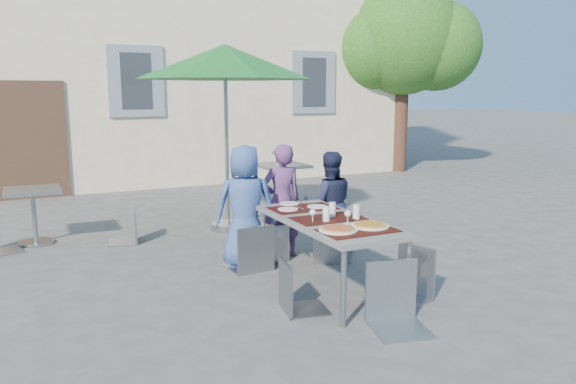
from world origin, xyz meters
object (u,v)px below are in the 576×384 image
pizza_near_right (370,225)px  chair_4 (411,241)px  chair_3 (296,257)px  bg_chair_r_1 (335,176)px  dining_table (328,224)px  chair_5 (397,256)px  bg_chair_l_1 (252,183)px  chair_0 (251,219)px  pizza_near_left (338,229)px  child_2 (329,203)px  child_0 (245,206)px  patio_umbrella (225,63)px  cafe_table_0 (33,207)px  chair_1 (271,221)px  child_1 (282,201)px  chair_2 (331,212)px  cafe_table_1 (282,178)px  bg_chair_r_0 (128,207)px

pizza_near_right → chair_4: 0.48m
chair_3 → bg_chair_r_1: bearing=55.3°
dining_table → chair_5: chair_5 is taller
dining_table → pizza_near_right: pizza_near_right is taller
bg_chair_l_1 → dining_table: bearing=-100.3°
chair_0 → pizza_near_left: bearing=-78.6°
dining_table → child_2: 1.30m
child_2 → bg_chair_l_1: child_2 is taller
child_0 → patio_umbrella: bearing=-83.9°
child_0 → bg_chair_l_1: (1.12, 2.57, -0.19)m
dining_table → cafe_table_0: bearing=129.2°
chair_1 → bg_chair_l_1: bearing=73.0°
chair_0 → dining_table: bearing=-63.7°
child_2 → chair_4: size_ratio=1.31×
bg_chair_l_1 → bg_chair_r_1: (1.55, -0.06, 0.01)m
child_1 → chair_2: size_ratio=1.35×
pizza_near_left → patio_umbrella: (0.12, 3.31, 1.62)m
chair_1 → cafe_table_1: bearing=62.1°
chair_3 → cafe_table_1: chair_3 is taller
child_2 → cafe_table_1: bearing=-82.0°
chair_2 → chair_1: bearing=151.9°
child_0 → cafe_table_0: size_ratio=1.91×
patio_umbrella → chair_2: bearing=-73.8°
pizza_near_right → child_1: (-0.09, 1.77, -0.08)m
pizza_near_right → bg_chair_r_0: size_ratio=0.43×
chair_1 → dining_table: bearing=-85.0°
cafe_table_1 → chair_2: bearing=-103.1°
chair_4 → child_0: bearing=122.7°
child_0 → chair_1: (0.35, 0.05, -0.21)m
pizza_near_left → bg_chair_l_1: size_ratio=0.40×
pizza_near_left → cafe_table_1: bearing=71.8°
chair_4 → cafe_table_0: (-3.23, 3.76, -0.07)m
pizza_near_right → bg_chair_r_0: (-1.67, 3.23, -0.28)m
chair_2 → pizza_near_left: bearing=-117.9°
chair_1 → bg_chair_r_0: bearing=131.1°
bg_chair_r_1 → pizza_near_right: bearing=-116.4°
chair_5 → bg_chair_r_0: bearing=112.7°
chair_4 → cafe_table_0: size_ratio=1.32×
child_2 → chair_0: size_ratio=1.27×
chair_0 → chair_1: bearing=34.6°
child_1 → cafe_table_1: size_ratio=1.69×
pizza_near_left → chair_3: (-0.37, 0.12, -0.24)m
child_0 → pizza_near_right: bearing=130.6°
child_1 → chair_4: 1.91m
chair_4 → patio_umbrella: 3.88m
chair_1 → chair_3: 1.59m
bg_chair_r_0 → cafe_table_1: 2.76m
dining_table → child_2: (0.65, 1.12, -0.05)m
cafe_table_0 → bg_chair_r_1: 4.86m
chair_0 → bg_chair_r_0: size_ratio=1.21×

